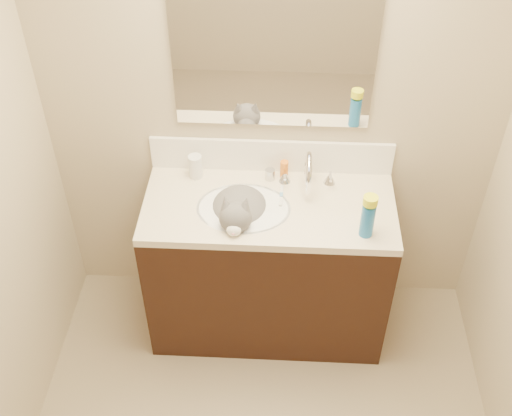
# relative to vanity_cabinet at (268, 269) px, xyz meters

# --- Properties ---
(room_shell) EXTENTS (2.24, 2.54, 2.52)m
(room_shell) POSITION_rel_vanity_cabinet_xyz_m (0.00, -0.97, 1.08)
(room_shell) COLOR tan
(room_shell) RESTS_ON ground
(vanity_cabinet) EXTENTS (1.20, 0.55, 0.82)m
(vanity_cabinet) POSITION_rel_vanity_cabinet_xyz_m (0.00, 0.00, 0.00)
(vanity_cabinet) COLOR black
(vanity_cabinet) RESTS_ON ground
(counter_slab) EXTENTS (1.20, 0.55, 0.04)m
(counter_slab) POSITION_rel_vanity_cabinet_xyz_m (0.00, 0.00, 0.43)
(counter_slab) COLOR beige
(counter_slab) RESTS_ON vanity_cabinet
(basin) EXTENTS (0.45, 0.36, 0.14)m
(basin) POSITION_rel_vanity_cabinet_xyz_m (-0.12, -0.03, 0.38)
(basin) COLOR white
(basin) RESTS_ON vanity_cabinet
(faucet) EXTENTS (0.28, 0.20, 0.21)m
(faucet) POSITION_rel_vanity_cabinet_xyz_m (0.18, 0.14, 0.54)
(faucet) COLOR silver
(faucet) RESTS_ON counter_slab
(cat) EXTENTS (0.33, 0.41, 0.32)m
(cat) POSITION_rel_vanity_cabinet_xyz_m (-0.14, -0.04, 0.42)
(cat) COLOR #595659
(cat) RESTS_ON basin
(backsplash) EXTENTS (1.20, 0.02, 0.18)m
(backsplash) POSITION_rel_vanity_cabinet_xyz_m (0.00, 0.26, 0.54)
(backsplash) COLOR white
(backsplash) RESTS_ON counter_slab
(mirror) EXTENTS (0.90, 0.02, 0.80)m
(mirror) POSITION_rel_vanity_cabinet_xyz_m (0.00, 0.26, 1.13)
(mirror) COLOR white
(mirror) RESTS_ON room_shell
(pill_bottle) EXTENTS (0.09, 0.09, 0.12)m
(pill_bottle) POSITION_rel_vanity_cabinet_xyz_m (-0.37, 0.19, 0.51)
(pill_bottle) COLOR silver
(pill_bottle) RESTS_ON counter_slab
(pill_label) EXTENTS (0.08, 0.08, 0.04)m
(pill_label) POSITION_rel_vanity_cabinet_xyz_m (-0.37, 0.19, 0.49)
(pill_label) COLOR orange
(pill_label) RESTS_ON pill_bottle
(silver_jar) EXTENTS (0.05, 0.05, 0.06)m
(silver_jar) POSITION_rel_vanity_cabinet_xyz_m (-0.00, 0.19, 0.48)
(silver_jar) COLOR #B7B7BC
(silver_jar) RESTS_ON counter_slab
(amber_bottle) EXTENTS (0.05, 0.05, 0.10)m
(amber_bottle) POSITION_rel_vanity_cabinet_xyz_m (0.07, 0.20, 0.50)
(amber_bottle) COLOR orange
(amber_bottle) RESTS_ON counter_slab
(toothbrush) EXTENTS (0.02, 0.15, 0.01)m
(toothbrush) POSITION_rel_vanity_cabinet_xyz_m (0.06, 0.06, 0.46)
(toothbrush) COLOR silver
(toothbrush) RESTS_ON counter_slab
(toothbrush_head) EXTENTS (0.02, 0.03, 0.01)m
(toothbrush_head) POSITION_rel_vanity_cabinet_xyz_m (0.06, 0.06, 0.46)
(toothbrush_head) COLOR #649CD5
(toothbrush_head) RESTS_ON counter_slab
(spray_can) EXTENTS (0.07, 0.07, 0.17)m
(spray_can) POSITION_rel_vanity_cabinet_xyz_m (0.44, -0.18, 0.53)
(spray_can) COLOR #1A66B6
(spray_can) RESTS_ON counter_slab
(spray_cap) EXTENTS (0.07, 0.07, 0.04)m
(spray_cap) POSITION_rel_vanity_cabinet_xyz_m (0.44, -0.18, 0.65)
(spray_cap) COLOR yellow
(spray_cap) RESTS_ON spray_can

